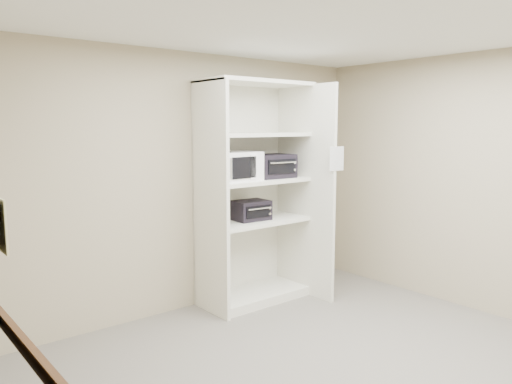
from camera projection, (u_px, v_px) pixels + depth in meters
floor at (331, 374)px, 3.93m from camera, size 4.50×4.00×0.01m
ceiling at (338, 20)px, 3.58m from camera, size 4.50×4.00×0.01m
wall_back at (192, 182)px, 5.29m from camera, size 4.50×0.02×2.70m
wall_left at (11, 253)px, 2.34m from camera, size 0.02×4.00×2.70m
wall_right at (480, 184)px, 5.17m from camera, size 0.02×4.00×2.70m
shelving_unit at (258, 200)px, 5.51m from camera, size 1.24×0.92×2.42m
microwave at (234, 166)px, 5.22m from camera, size 0.53×0.42×0.31m
toaster_oven_upper at (272, 166)px, 5.54m from camera, size 0.47×0.37×0.26m
toaster_oven_lower at (251, 210)px, 5.46m from camera, size 0.40×0.31×0.21m
paper_sign at (337, 159)px, 5.32m from camera, size 0.20×0.02×0.25m
chair_rail at (22, 343)px, 2.41m from camera, size 0.04×3.98×0.08m
wall_poster at (1, 225)px, 2.50m from camera, size 0.01×0.20×0.28m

